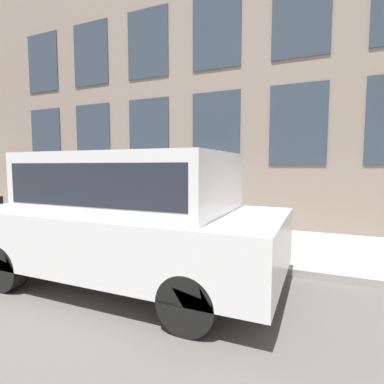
% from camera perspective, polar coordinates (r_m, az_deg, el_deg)
% --- Properties ---
extents(ground_plane, '(80.00, 80.00, 0.00)m').
position_cam_1_polar(ground_plane, '(5.86, -5.47, -12.62)').
color(ground_plane, '#514F4C').
extents(sidewalk, '(3.08, 60.00, 0.12)m').
position_cam_1_polar(sidewalk, '(7.18, 0.47, -8.78)').
color(sidewalk, gray).
rests_on(sidewalk, ground_plane).
extents(building_facade, '(0.33, 40.00, 8.79)m').
position_cam_1_polar(building_facade, '(8.95, 4.97, 22.01)').
color(building_facade, gray).
rests_on(building_facade, ground_plane).
extents(fire_hydrant, '(0.31, 0.43, 0.81)m').
position_cam_1_polar(fire_hydrant, '(6.06, 2.25, -6.76)').
color(fire_hydrant, '#2D7260').
rests_on(fire_hydrant, sidewalk).
extents(person, '(0.27, 0.18, 1.11)m').
position_cam_1_polar(person, '(6.28, -2.16, -3.97)').
color(person, '#726651').
rests_on(person, sidewalk).
extents(parked_truck_silver_near, '(2.09, 4.57, 1.95)m').
position_cam_1_polar(parked_truck_silver_near, '(4.57, -11.83, -3.66)').
color(parked_truck_silver_near, black).
rests_on(parked_truck_silver_near, ground_plane).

